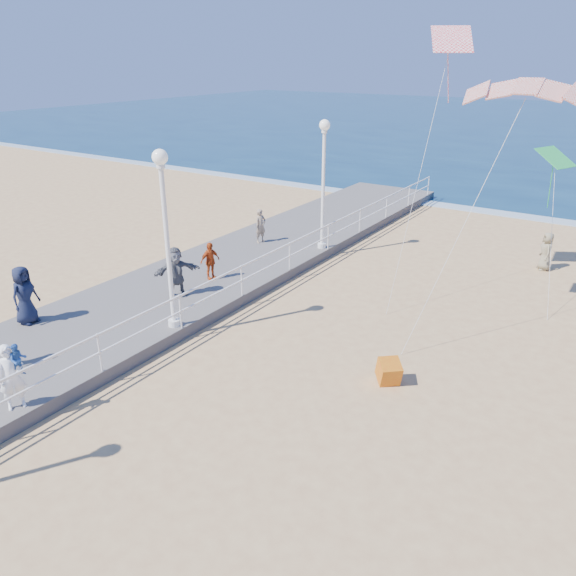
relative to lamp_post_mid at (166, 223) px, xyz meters
The scene contains 17 objects.
ground 6.48m from the lamp_post_mid, ahead, with size 160.00×160.00×0.00m, color tan.
surf_line 21.50m from the lamp_post_mid, 75.37° to the left, with size 160.00×1.20×0.04m, color silver.
boardwalk 4.07m from the lamp_post_mid, behind, with size 5.00×44.00×0.40m, color slate.
railing 2.43m from the lamp_post_mid, ahead, with size 0.05×42.00×0.55m.
lamp_post_mid is the anchor object (origin of this frame).
lamp_post_far 9.00m from the lamp_post_mid, 90.00° to the left, with size 0.44×0.44×5.32m.
woman_holding_toddler 5.73m from the lamp_post_mid, 90.55° to the right, with size 0.59×0.39×1.63m, color white.
toddler_held 5.42m from the lamp_post_mid, 88.86° to the right, with size 0.39×0.30×0.79m, color #2E5EAF.
spectator_3 4.69m from the lamp_post_mid, 114.02° to the left, with size 0.82×0.34×1.41m, color #BA4417.
spectator_4 5.11m from the lamp_post_mid, 149.71° to the right, with size 0.90×0.58×1.84m, color #181D35.
spectator_5 3.38m from the lamp_post_mid, 130.94° to the left, with size 1.61×0.51×1.73m, color #56575B.
spectator_6 8.96m from the lamp_post_mid, 107.86° to the left, with size 0.54×0.36×1.49m, color gray.
beach_walker_c 15.33m from the lamp_post_mid, 56.37° to the left, with size 0.76×0.49×1.55m, color gray.
box_kite 7.48m from the lamp_post_mid, ahead, with size 0.55×0.55×0.60m, color #C1350B.
kite_parafoil 10.51m from the lamp_post_mid, 35.63° to the left, with size 3.44×0.90×0.30m, color red, non-canonical shape.
kite_diamond_green 13.54m from the lamp_post_mid, 51.88° to the left, with size 1.16×1.16×0.02m, color green.
kite_diamond_redwhite 10.83m from the lamp_post_mid, 58.80° to the left, with size 1.26×1.26×0.02m, color red.
Camera 1 is at (6.00, -10.98, 8.06)m, focal length 35.00 mm.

